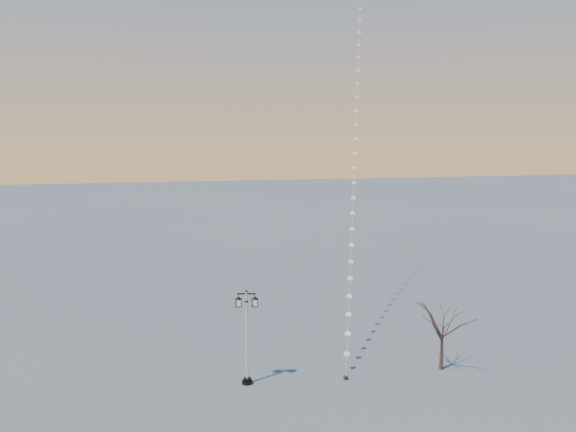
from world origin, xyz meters
name	(u,v)px	position (x,y,z in m)	size (l,w,h in m)	color
ground	(320,396)	(0.00, 0.00, 0.00)	(300.00, 300.00, 0.00)	#5F6061
street_lamp	(247,332)	(-3.13, 2.34, 2.70)	(1.22, 0.61, 4.88)	black
bare_tree	(443,324)	(7.34, 1.42, 2.50)	(2.17, 2.17, 3.61)	#3F2A22
kite_train	(356,94)	(8.59, 17.41, 15.92)	(14.03, 32.45, 32.02)	#2E1D1C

